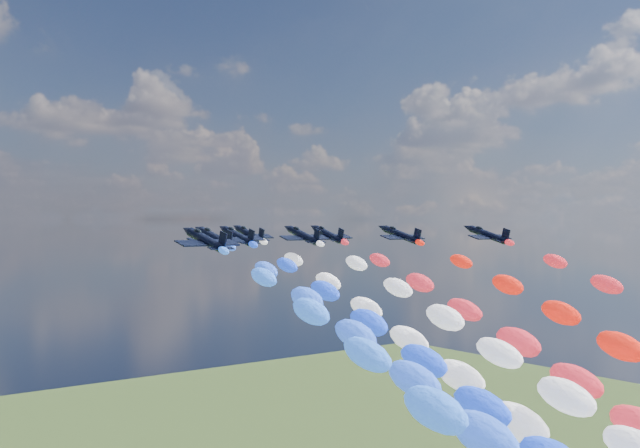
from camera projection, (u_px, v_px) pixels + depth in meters
jet_0 at (206, 240)px, 103.52m from camera, size 9.52×12.58×5.54m
jet_1 at (215, 238)px, 116.63m from camera, size 9.11×12.29×5.54m
jet_2 at (238, 236)px, 127.65m from camera, size 8.94×12.16×5.54m
jet_3 at (303, 235)px, 132.66m from camera, size 9.10×12.28×5.54m
jet_4 at (249, 234)px, 143.87m from camera, size 8.86×12.11×5.54m
jet_5 at (328, 234)px, 141.87m from camera, size 9.57×12.61×5.54m
jet_6 at (401, 235)px, 137.89m from camera, size 9.06×12.25×5.54m
jet_7 at (488, 235)px, 138.46m from camera, size 9.04×12.24×5.54m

